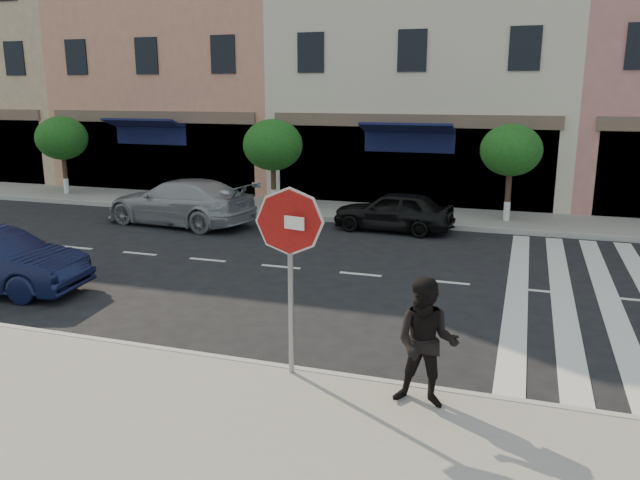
# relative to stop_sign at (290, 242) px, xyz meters

# --- Properties ---
(ground) EXTENTS (120.00, 120.00, 0.00)m
(ground) POSITION_rel_stop_sign_xyz_m (-0.44, 1.67, -2.13)
(ground) COLOR black
(ground) RESTS_ON ground
(sidewalk_near) EXTENTS (60.00, 4.50, 0.15)m
(sidewalk_near) POSITION_rel_stop_sign_xyz_m (-0.44, -2.08, -2.06)
(sidewalk_near) COLOR gray
(sidewalk_near) RESTS_ON ground
(sidewalk_far) EXTENTS (60.00, 3.00, 0.15)m
(sidewalk_far) POSITION_rel_stop_sign_xyz_m (-0.44, 12.67, -2.06)
(sidewalk_far) COLOR gray
(sidewalk_far) RESTS_ON ground
(building_west_far) EXTENTS (12.00, 9.00, 12.00)m
(building_west_far) POSITION_rel_stop_sign_xyz_m (-22.44, 18.67, 3.87)
(building_west_far) COLOR #D9B88B
(building_west_far) RESTS_ON ground
(building_west_mid) EXTENTS (10.00, 9.00, 14.00)m
(building_west_mid) POSITION_rel_stop_sign_xyz_m (-11.44, 18.67, 4.87)
(building_west_mid) COLOR tan
(building_west_mid) RESTS_ON ground
(building_centre) EXTENTS (11.00, 9.00, 11.00)m
(building_centre) POSITION_rel_stop_sign_xyz_m (-0.94, 18.67, 3.37)
(building_centre) COLOR beige
(building_centre) RESTS_ON ground
(street_tree_wa) EXTENTS (2.00, 2.00, 3.05)m
(street_tree_wa) POSITION_rel_stop_sign_xyz_m (-14.44, 12.47, 0.20)
(street_tree_wa) COLOR #473323
(street_tree_wa) RESTS_ON sidewalk_far
(street_tree_wb) EXTENTS (2.10, 2.10, 3.06)m
(street_tree_wb) POSITION_rel_stop_sign_xyz_m (-5.44, 12.47, 0.18)
(street_tree_wb) COLOR #473323
(street_tree_wb) RESTS_ON sidewalk_far
(street_tree_c) EXTENTS (1.90, 1.90, 3.04)m
(street_tree_c) POSITION_rel_stop_sign_xyz_m (2.56, 12.47, 0.23)
(street_tree_c) COLOR #473323
(street_tree_c) RESTS_ON sidewalk_far
(stop_sign) EXTENTS (0.95, 0.25, 2.75)m
(stop_sign) POSITION_rel_stop_sign_xyz_m (0.00, 0.00, 0.00)
(stop_sign) COLOR gray
(stop_sign) RESTS_ON sidewalk_near
(walker) EXTENTS (0.84, 0.66, 1.73)m
(walker) POSITION_rel_stop_sign_xyz_m (2.00, -0.33, -1.12)
(walker) COLOR black
(walker) RESTS_ON sidewalk_near
(car_far_left) EXTENTS (5.25, 2.71, 1.46)m
(car_far_left) POSITION_rel_stop_sign_xyz_m (-7.33, 9.27, -1.40)
(car_far_left) COLOR #9A9A9F
(car_far_left) RESTS_ON ground
(car_far_mid) EXTENTS (3.70, 1.69, 1.23)m
(car_far_mid) POSITION_rel_stop_sign_xyz_m (-0.69, 10.48, -1.52)
(car_far_mid) COLOR black
(car_far_mid) RESTS_ON ground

